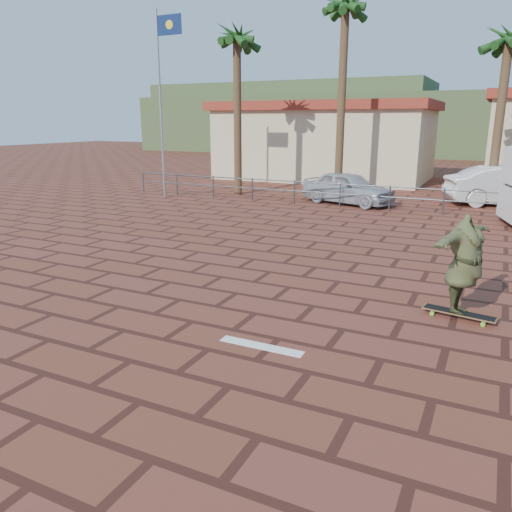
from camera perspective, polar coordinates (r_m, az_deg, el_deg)
The scene contains 14 objects.
ground at distance 9.27m, azimuth -0.12°, elevation -6.59°, with size 120.00×120.00×0.00m, color brown.
paint_stripe at distance 8.00m, azimuth 0.62°, elevation -10.26°, with size 1.40×0.22×0.01m, color white.
guardrail at distance 20.28m, azimuth 15.06°, elevation 6.88°, with size 24.06×0.06×1.00m.
flagpole at distance 23.21m, azimuth -10.66°, elevation 17.94°, with size 1.30×0.10×8.00m.
palm_far_left at distance 24.28m, azimuth -2.20°, elevation 23.25°, with size 2.40×2.40×8.25m.
palm_left at distance 24.15m, azimuth 10.19°, elevation 25.78°, with size 2.40×2.40×9.45m.
palm_center at distance 23.41m, azimuth 26.93°, elevation 20.85°, with size 2.40×2.40×7.75m.
building_west at distance 31.32m, azimuth 7.93°, elevation 12.97°, with size 12.60×7.60×4.50m.
hill_front at distance 57.86m, azimuth 22.87°, elevation 13.65°, with size 70.00×18.00×6.00m, color #384C28.
hill_back at distance 68.75m, azimuth 4.07°, elevation 15.67°, with size 35.00×14.00×8.00m, color #384C28.
longboard at distance 9.72m, azimuth 22.18°, elevation -6.09°, with size 1.29×0.48×0.12m.
skateboarder at distance 9.44m, azimuth 22.73°, elevation -0.90°, with size 2.19×0.60×1.78m, color #434726.
car_silver at distance 21.69m, azimuth 10.49°, elevation 7.67°, with size 1.62×4.02×1.37m, color #ADAFB4.
car_white at distance 23.44m, azimuth 26.83°, elevation 7.15°, with size 1.71×4.90×1.61m, color silver.
Camera 1 is at (3.78, -7.73, 3.45)m, focal length 35.00 mm.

